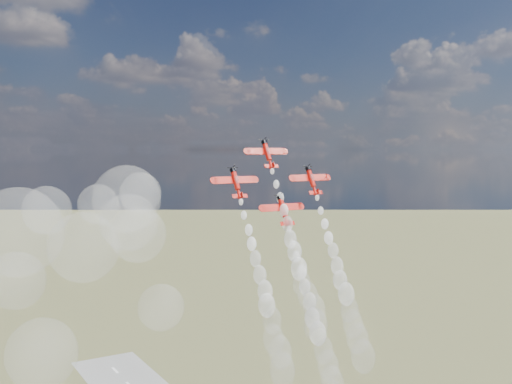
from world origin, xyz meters
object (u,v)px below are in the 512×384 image
object	(u,v)px
plane_right	(312,180)
plane_slot	(283,210)
plane_lead	(267,153)
plane_left	(236,182)

from	to	relation	value
plane_right	plane_slot	xyz separation A→B (m)	(-12.13, -4.03, -7.47)
plane_lead	plane_slot	world-z (taller)	plane_lead
plane_right	plane_left	bearing A→B (deg)	180.00
plane_lead	plane_slot	size ratio (longest dim) A/B	1.00
plane_lead	plane_left	size ratio (longest dim) A/B	1.00
plane_lead	plane_right	xyz separation A→B (m)	(12.13, -4.03, -7.47)
plane_left	plane_right	xyz separation A→B (m)	(24.25, 0.00, 0.00)
plane_lead	plane_slot	bearing A→B (deg)	-90.00
plane_lead	plane_left	world-z (taller)	plane_lead
plane_lead	plane_slot	distance (m)	16.98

